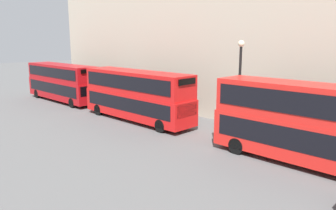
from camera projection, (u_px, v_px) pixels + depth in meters
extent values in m
cube|color=red|center=(305.00, 140.00, 17.85)|extent=(2.55, 10.35, 2.16)
cube|color=red|center=(308.00, 102.00, 17.44)|extent=(2.50, 10.14, 1.97)
cube|color=black|center=(305.00, 135.00, 17.80)|extent=(2.59, 9.52, 1.21)
cube|color=black|center=(308.00, 101.00, 17.42)|extent=(2.59, 9.52, 1.18)
cylinder|color=black|center=(237.00, 146.00, 19.70)|extent=(0.30, 1.00, 1.00)
cylinder|color=black|center=(256.00, 138.00, 21.27)|extent=(0.30, 1.00, 1.00)
cube|color=red|center=(137.00, 105.00, 27.59)|extent=(2.55, 11.31, 2.01)
cube|color=red|center=(136.00, 82.00, 27.21)|extent=(2.50, 11.09, 1.86)
cube|color=black|center=(137.00, 102.00, 27.55)|extent=(2.59, 10.41, 1.13)
cube|color=black|center=(136.00, 81.00, 27.19)|extent=(2.59, 10.41, 1.11)
cube|color=black|center=(187.00, 110.00, 23.65)|extent=(2.17, 0.06, 1.00)
cube|color=black|center=(187.00, 82.00, 23.24)|extent=(1.78, 0.06, 0.45)
cylinder|color=black|center=(161.00, 126.00, 24.19)|extent=(0.30, 1.00, 1.00)
cylinder|color=black|center=(181.00, 121.00, 25.77)|extent=(0.30, 1.00, 1.00)
cylinder|color=black|center=(98.00, 110.00, 29.76)|extent=(0.30, 1.00, 1.00)
cylinder|color=black|center=(118.00, 106.00, 31.33)|extent=(0.30, 1.00, 1.00)
cube|color=#A80F14|center=(62.00, 89.00, 36.33)|extent=(2.55, 11.26, 2.01)
cube|color=#A80F14|center=(61.00, 72.00, 35.96)|extent=(2.50, 11.04, 1.71)
cube|color=black|center=(62.00, 87.00, 36.28)|extent=(2.59, 10.36, 1.13)
cube|color=black|center=(61.00, 72.00, 35.94)|extent=(2.59, 10.36, 1.03)
cube|color=black|center=(90.00, 91.00, 32.41)|extent=(2.17, 0.06, 1.01)
cube|color=black|center=(89.00, 71.00, 32.02)|extent=(1.78, 0.06, 0.41)
cylinder|color=black|center=(72.00, 103.00, 32.95)|extent=(0.30, 1.00, 1.00)
cylinder|color=black|center=(92.00, 100.00, 34.52)|extent=(0.30, 1.00, 1.00)
cylinder|color=black|center=(37.00, 94.00, 38.48)|extent=(0.30, 1.00, 1.00)
cylinder|color=black|center=(55.00, 92.00, 40.05)|extent=(0.30, 1.00, 1.00)
cylinder|color=black|center=(239.00, 93.00, 22.50)|extent=(0.18, 0.18, 6.30)
sphere|color=beige|center=(241.00, 44.00, 21.83)|extent=(0.44, 0.44, 0.44)
cylinder|color=#334C6B|center=(143.00, 105.00, 31.04)|extent=(0.36, 0.36, 1.38)
sphere|color=tan|center=(143.00, 96.00, 30.88)|extent=(0.22, 0.22, 0.22)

